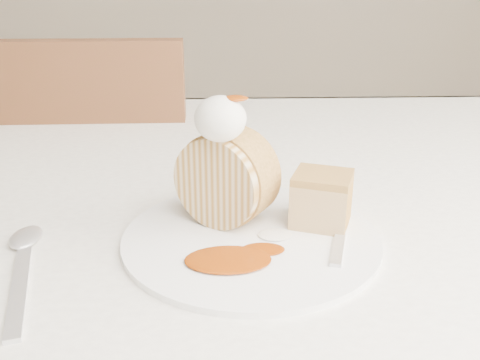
{
  "coord_description": "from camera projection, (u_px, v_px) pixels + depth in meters",
  "views": [
    {
      "loc": [
        -0.07,
        -0.37,
        0.99
      ],
      "look_at": [
        -0.05,
        0.09,
        0.81
      ],
      "focal_mm": 40.0,
      "sensor_mm": 36.0,
      "label": 1
    }
  ],
  "objects": [
    {
      "name": "table",
      "position": [
        280.0,
        256.0,
        0.65
      ],
      "size": [
        1.4,
        0.9,
        0.75
      ],
      "color": "white",
      "rests_on": "ground"
    },
    {
      "name": "chair_far",
      "position": [
        89.0,
        227.0,
        1.07
      ],
      "size": [
        0.42,
        0.42,
        0.88
      ],
      "rotation": [
        0.0,
        0.0,
        3.16
      ],
      "color": "brown",
      "rests_on": "ground"
    },
    {
      "name": "plate",
      "position": [
        251.0,
        238.0,
        0.5
      ],
      "size": [
        0.31,
        0.31,
        0.01
      ],
      "primitive_type": "cylinder",
      "rotation": [
        0.0,
        0.0,
        -0.35
      ],
      "color": "white",
      "rests_on": "table"
    },
    {
      "name": "roulade_slice",
      "position": [
        226.0,
        178.0,
        0.51
      ],
      "size": [
        0.1,
        0.09,
        0.09
      ],
      "primitive_type": "cylinder",
      "rotation": [
        1.57,
        0.0,
        -0.57
      ],
      "color": "#CEB98F",
      "rests_on": "plate"
    },
    {
      "name": "cake_chunk",
      "position": [
        321.0,
        202.0,
        0.51
      ],
      "size": [
        0.07,
        0.06,
        0.04
      ],
      "primitive_type": "cube",
      "rotation": [
        0.0,
        0.0,
        -0.35
      ],
      "color": "#B78445",
      "rests_on": "plate"
    },
    {
      "name": "whipped_cream",
      "position": [
        220.0,
        119.0,
        0.47
      ],
      "size": [
        0.05,
        0.05,
        0.04
      ],
      "primitive_type": "ellipsoid",
      "color": "white",
      "rests_on": "roulade_slice"
    },
    {
      "name": "caramel_drizzle",
      "position": [
        235.0,
        92.0,
        0.46
      ],
      "size": [
        0.02,
        0.02,
        0.01
      ],
      "primitive_type": "ellipsoid",
      "color": "#853105",
      "rests_on": "whipped_cream"
    },
    {
      "name": "caramel_pool",
      "position": [
        228.0,
        259.0,
        0.45
      ],
      "size": [
        0.09,
        0.07,
        0.0
      ],
      "primitive_type": null,
      "rotation": [
        0.0,
        0.0,
        -0.35
      ],
      "color": "#853105",
      "rests_on": "plate"
    },
    {
      "name": "fork",
      "position": [
        340.0,
        238.0,
        0.49
      ],
      "size": [
        0.06,
        0.14,
        0.0
      ],
      "primitive_type": "cube",
      "rotation": [
        0.0,
        0.0,
        -0.28
      ],
      "color": "silver",
      "rests_on": "plate"
    },
    {
      "name": "spoon",
      "position": [
        19.0,
        289.0,
        0.42
      ],
      "size": [
        0.07,
        0.16,
        0.0
      ],
      "primitive_type": "cube",
      "rotation": [
        0.0,
        0.0,
        0.26
      ],
      "color": "silver",
      "rests_on": "table"
    }
  ]
}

